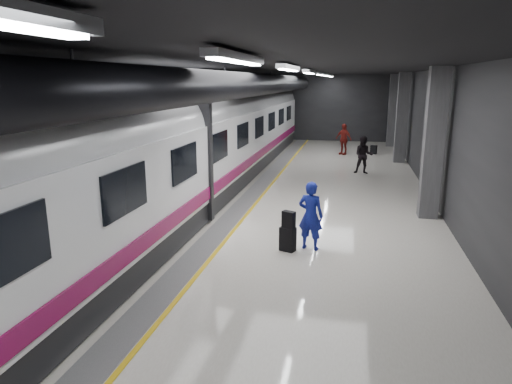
# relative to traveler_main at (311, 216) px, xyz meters

# --- Properties ---
(ground) EXTENTS (40.00, 40.00, 0.00)m
(ground) POSITION_rel_traveler_main_xyz_m (-1.27, 1.54, -0.86)
(ground) COLOR silver
(ground) RESTS_ON ground
(platform_hall) EXTENTS (10.02, 40.02, 4.51)m
(platform_hall) POSITION_rel_traveler_main_xyz_m (-1.56, 2.49, 2.68)
(platform_hall) COLOR black
(platform_hall) RESTS_ON ground
(train) EXTENTS (3.05, 38.00, 4.05)m
(train) POSITION_rel_traveler_main_xyz_m (-4.52, 1.54, 1.21)
(train) COLOR black
(train) RESTS_ON ground
(traveler_main) EXTENTS (0.71, 0.55, 1.72)m
(traveler_main) POSITION_rel_traveler_main_xyz_m (0.00, 0.00, 0.00)
(traveler_main) COLOR #1731AF
(traveler_main) RESTS_ON ground
(suitcase_main) EXTENTS (0.43, 0.35, 0.60)m
(suitcase_main) POSITION_rel_traveler_main_xyz_m (-0.52, -0.26, -0.56)
(suitcase_main) COLOR black
(suitcase_main) RESTS_ON ground
(shoulder_bag) EXTENTS (0.35, 0.28, 0.42)m
(shoulder_bag) POSITION_rel_traveler_main_xyz_m (-0.50, -0.28, -0.05)
(shoulder_bag) COLOR black
(shoulder_bag) RESTS_ON suitcase_main
(traveler_far_a) EXTENTS (0.85, 0.67, 1.69)m
(traveler_far_a) POSITION_rel_traveler_main_xyz_m (1.42, 9.99, -0.02)
(traveler_far_a) COLOR black
(traveler_far_a) RESTS_ON ground
(traveler_far_b) EXTENTS (1.09, 0.91, 1.74)m
(traveler_far_b) POSITION_rel_traveler_main_xyz_m (0.39, 15.43, 0.01)
(traveler_far_b) COLOR maroon
(traveler_far_b) RESTS_ON ground
(suitcase_far) EXTENTS (0.39, 0.32, 0.50)m
(suitcase_far) POSITION_rel_traveler_main_xyz_m (2.10, 15.95, -0.61)
(suitcase_far) COLOR black
(suitcase_far) RESTS_ON ground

